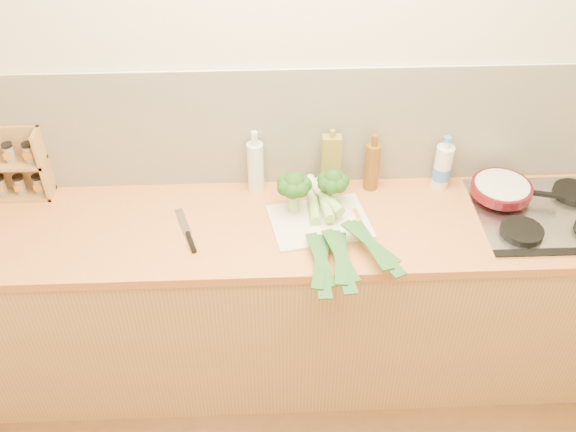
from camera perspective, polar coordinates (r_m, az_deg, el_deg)
name	(u,v)px	position (r m, az deg, el deg)	size (l,w,h in m)	color
room_shell	(298,128)	(2.69, 0.87, 7.82)	(3.50, 3.50, 3.50)	beige
counter	(300,298)	(2.93, 1.04, -7.29)	(3.20, 0.62, 0.90)	tan
gas_hob	(548,214)	(2.85, 22.12, 0.18)	(0.58, 0.50, 0.04)	silver
chopping_board	(320,222)	(2.62, 2.82, -0.51)	(0.39, 0.29, 0.01)	#EEE6CF
broccoli_left	(294,185)	(2.58, 0.54, 2.73)	(0.14, 0.15, 0.19)	#9BC170
broccoli_right	(333,182)	(2.63, 4.02, 3.06)	(0.13, 0.13, 0.17)	#9BC170
leek_front	(316,219)	(2.58, 2.46, -0.24)	(0.10, 0.72, 0.04)	white
leek_mid	(330,219)	(2.56, 3.76, -0.29)	(0.12, 0.68, 0.04)	white
leek_back	(342,213)	(2.56, 4.81, 0.23)	(0.33, 0.61, 0.04)	white
chefs_knife	(189,237)	(2.57, -8.80, -1.85)	(0.11, 0.28, 0.02)	silver
skillet	(502,188)	(2.84, 18.50, 2.34)	(0.37, 0.25, 0.04)	#4C0C14
spice_rack	(16,167)	(2.92, -23.06, 4.01)	(0.27, 0.11, 0.32)	tan
oil_tin	(331,163)	(2.72, 3.83, 4.74)	(0.08, 0.05, 0.30)	olive
glass_bottle	(256,166)	(2.73, -2.90, 4.46)	(0.07, 0.07, 0.29)	silver
amber_bottle	(372,166)	(2.76, 7.48, 4.45)	(0.06, 0.06, 0.27)	brown
water_bottle	(442,168)	(2.84, 13.56, 4.18)	(0.08, 0.08, 0.23)	silver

